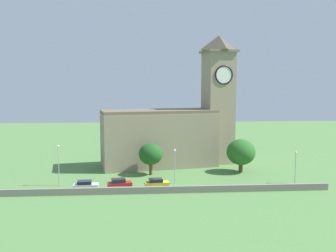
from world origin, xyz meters
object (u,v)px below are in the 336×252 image
object	(u,v)px
tree_churchyard	(151,154)
streetlamp_central	(296,162)
car_red	(119,184)
streetlamp_west_end	(58,159)
car_white	(86,185)
car_yellow	(157,183)
streetlamp_west_mid	(175,160)
tree_riverside_west	(241,152)
church	(175,127)

from	to	relation	value
tree_churchyard	streetlamp_central	bearing A→B (deg)	-18.19
car_red	streetlamp_west_end	world-z (taller)	streetlamp_west_end
car_white	car_yellow	world-z (taller)	car_yellow
streetlamp_central	car_white	bearing A→B (deg)	-177.52
tree_churchyard	streetlamp_west_end	bearing A→B (deg)	-156.63
streetlamp_west_end	streetlamp_central	bearing A→B (deg)	-1.92
car_yellow	car_white	bearing A→B (deg)	-178.86
car_red	car_yellow	world-z (taller)	car_red
tree_churchyard	streetlamp_west_mid	bearing A→B (deg)	-60.09
streetlamp_west_end	car_yellow	bearing A→B (deg)	-9.25
car_yellow	tree_churchyard	size ratio (longest dim) A/B	0.68
streetlamp_west_end	tree_riverside_west	xyz separation A→B (m)	(35.44, 8.10, -0.73)
car_white	tree_churchyard	world-z (taller)	tree_churchyard
car_red	tree_churchyard	size ratio (longest dim) A/B	0.70
car_red	streetlamp_central	xyz separation A→B (m)	(32.17, 1.31, 3.16)
car_white	tree_riverside_west	world-z (taller)	tree_riverside_west
church	tree_churchyard	size ratio (longest dim) A/B	4.87
tree_riverside_west	tree_churchyard	world-z (taller)	tree_riverside_west
church	car_yellow	world-z (taller)	church
car_white	car_red	world-z (taller)	car_red
car_yellow	streetlamp_central	world-z (taller)	streetlamp_central
church	car_red	distance (m)	23.71
church	streetlamp_central	world-z (taller)	church
car_red	streetlamp_central	size ratio (longest dim) A/B	0.75
car_red	streetlamp_central	distance (m)	32.35
streetlamp_west_end	tree_riverside_west	size ratio (longest dim) A/B	1.08
tree_riverside_west	streetlamp_west_mid	bearing A→B (deg)	-150.83
tree_riverside_west	church	bearing A→B (deg)	147.13
car_white	tree_churchyard	bearing A→B (deg)	41.70
car_white	streetlamp_central	bearing A→B (deg)	2.48
car_white	tree_riverside_west	distance (m)	32.47
car_yellow	streetlamp_west_mid	distance (m)	5.63
streetlamp_central	tree_churchyard	size ratio (longest dim) A/B	0.93
church	tree_riverside_west	size ratio (longest dim) A/B	4.50
tree_riverside_west	car_white	bearing A→B (deg)	-159.72
car_white	streetlamp_west_end	bearing A→B (deg)	149.00
car_red	streetlamp_west_end	size ratio (longest dim) A/B	0.60
streetlamp_west_mid	car_red	bearing A→B (deg)	-164.67
car_red	tree_churchyard	world-z (taller)	tree_churchyard
streetlamp_west_end	streetlamp_west_mid	world-z (taller)	streetlamp_west_end
church	tree_riverside_west	distance (m)	15.98
streetlamp_central	tree_riverside_west	size ratio (longest dim) A/B	0.86
streetlamp_west_mid	car_white	bearing A→B (deg)	-168.97
church	streetlamp_central	distance (m)	27.63
car_red	streetlamp_west_mid	bearing A→B (deg)	15.33
streetlamp_west_mid	tree_churchyard	distance (m)	8.36
car_white	streetlamp_central	size ratio (longest dim) A/B	0.73
car_white	streetlamp_west_mid	distance (m)	16.42
car_white	tree_riverside_west	size ratio (longest dim) A/B	0.63
car_red	streetlamp_central	bearing A→B (deg)	2.33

